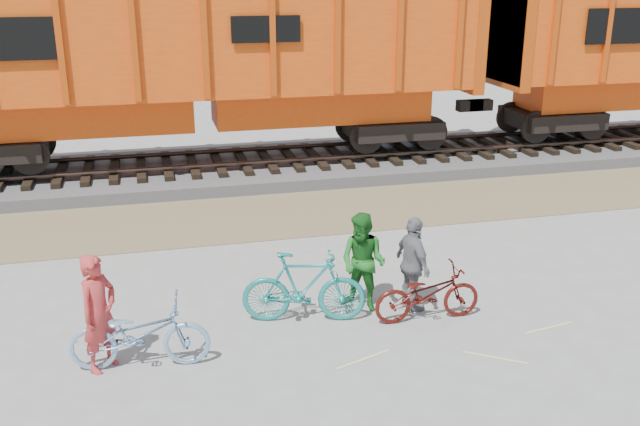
# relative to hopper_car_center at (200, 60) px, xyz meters

# --- Properties ---
(ground) EXTENTS (120.00, 120.00, 0.00)m
(ground) POSITION_rel_hopper_car_center_xyz_m (2.26, -9.00, -3.01)
(ground) COLOR #9E9E99
(ground) RESTS_ON ground
(gravel_strip) EXTENTS (120.00, 3.00, 0.02)m
(gravel_strip) POSITION_rel_hopper_car_center_xyz_m (2.26, -3.50, -3.00)
(gravel_strip) COLOR #867053
(gravel_strip) RESTS_ON ground
(ballast_bed) EXTENTS (120.00, 4.00, 0.30)m
(ballast_bed) POSITION_rel_hopper_car_center_xyz_m (2.26, 0.00, -2.86)
(ballast_bed) COLOR slate
(ballast_bed) RESTS_ON ground
(track) EXTENTS (120.00, 2.60, 0.24)m
(track) POSITION_rel_hopper_car_center_xyz_m (2.26, 0.00, -2.53)
(track) COLOR black
(track) RESTS_ON ballast_bed
(hopper_car_center) EXTENTS (14.00, 3.13, 4.65)m
(hopper_car_center) POSITION_rel_hopper_car_center_xyz_m (0.00, 0.00, 0.00)
(hopper_car_center) COLOR black
(hopper_car_center) RESTS_ON track
(bicycle_blue) EXTENTS (1.95, 0.87, 0.99)m
(bicycle_blue) POSITION_rel_hopper_car_center_xyz_m (-1.74, -9.23, -2.51)
(bicycle_blue) COLOR #83AFD5
(bicycle_blue) RESTS_ON ground
(bicycle_teal) EXTENTS (1.97, 0.95, 1.14)m
(bicycle_teal) POSITION_rel_hopper_car_center_xyz_m (0.71, -8.47, -2.44)
(bicycle_teal) COLOR teal
(bicycle_teal) RESTS_ON ground
(bicycle_maroon) EXTENTS (1.68, 0.61, 0.88)m
(bicycle_maroon) POSITION_rel_hopper_car_center_xyz_m (2.56, -8.89, -2.57)
(bicycle_maroon) COLOR #50120D
(bicycle_maroon) RESTS_ON ground
(person_solo) EXTENTS (0.69, 0.71, 1.65)m
(person_solo) POSITION_rel_hopper_car_center_xyz_m (-2.24, -9.13, -2.18)
(person_solo) COLOR #BE3433
(person_solo) RESTS_ON ground
(person_man) EXTENTS (0.98, 0.97, 1.59)m
(person_man) POSITION_rel_hopper_car_center_xyz_m (1.71, -8.27, -2.21)
(person_man) COLOR #1D6920
(person_man) RESTS_ON ground
(person_woman) EXTENTS (0.52, 0.96, 1.55)m
(person_woman) POSITION_rel_hopper_car_center_xyz_m (2.46, -8.49, -2.23)
(person_woman) COLOR slate
(person_woman) RESTS_ON ground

